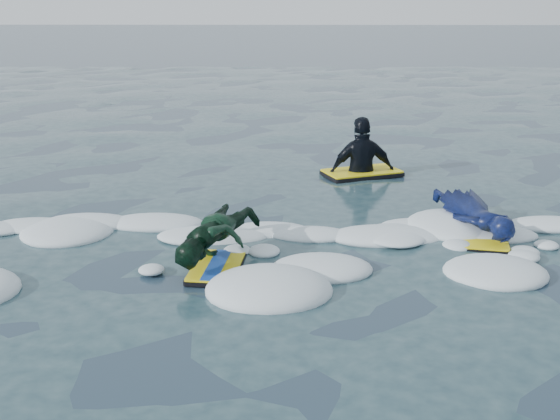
% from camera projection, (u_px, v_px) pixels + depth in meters
% --- Properties ---
extents(ground, '(120.00, 120.00, 0.00)m').
position_uv_depth(ground, '(259.00, 284.00, 6.81)').
color(ground, '#182A3A').
rests_on(ground, ground).
extents(foam_band, '(12.00, 3.10, 0.30)m').
position_uv_depth(foam_band, '(263.00, 247.00, 7.80)').
color(foam_band, white).
rests_on(foam_band, ground).
extents(prone_woman_unit, '(0.88, 1.71, 0.42)m').
position_uv_depth(prone_woman_unit, '(476.00, 216.00, 8.18)').
color(prone_woman_unit, black).
rests_on(prone_woman_unit, ground).
extents(prone_child_unit, '(1.09, 1.48, 0.53)m').
position_uv_depth(prone_child_unit, '(218.00, 240.00, 7.22)').
color(prone_child_unit, black).
rests_on(prone_child_unit, ground).
extents(waiting_rider_unit, '(1.34, 1.04, 1.77)m').
position_uv_depth(waiting_rider_unit, '(362.00, 174.00, 10.84)').
color(waiting_rider_unit, black).
rests_on(waiting_rider_unit, ground).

